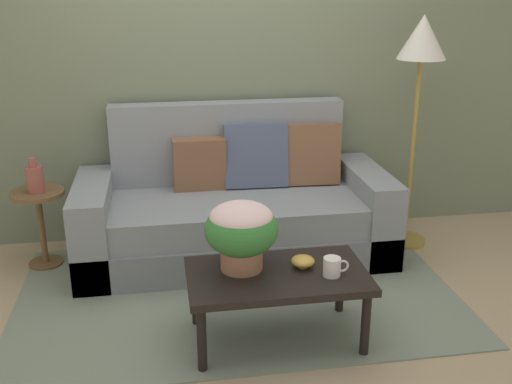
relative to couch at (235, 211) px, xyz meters
name	(u,v)px	position (x,y,z in m)	size (l,w,h in m)	color
ground_plane	(239,302)	(-0.07, -0.72, -0.33)	(14.00, 14.00, 0.00)	tan
wall_back	(215,48)	(-0.07, 0.49, 1.11)	(6.40, 0.12, 2.88)	slate
area_rug	(237,294)	(-0.07, -0.63, -0.33)	(2.78, 1.71, 0.01)	gray
couch	(235,211)	(0.00, 0.00, 0.00)	(2.20, 0.92, 1.07)	slate
coffee_table	(277,281)	(0.08, -1.17, 0.04)	(0.98, 0.56, 0.42)	black
side_table	(40,215)	(-1.36, 0.02, 0.05)	(0.36, 0.36, 0.56)	brown
floor_lamp	(421,58)	(1.31, -0.03, 1.07)	(0.34, 0.34, 1.70)	olive
potted_plant	(241,229)	(-0.11, -1.09, 0.32)	(0.40, 0.40, 0.38)	#A36B4C
coffee_mug	(333,267)	(0.36, -1.25, 0.14)	(0.14, 0.09, 0.10)	white
snack_bowl	(303,261)	(0.23, -1.13, 0.12)	(0.13, 0.13, 0.07)	gold
table_vase	(35,178)	(-1.36, 0.00, 0.32)	(0.12, 0.12, 0.24)	#934C42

